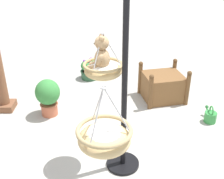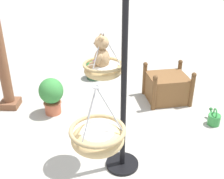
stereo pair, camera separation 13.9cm
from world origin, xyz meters
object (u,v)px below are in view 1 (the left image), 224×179
(hanging_basket_with_teddy, at_px, (103,69))
(wooden_planter_box, at_px, (163,86))
(hanging_basket_left_high, at_px, (104,138))
(potted_plant_bushy_green, at_px, (90,69))
(watering_can, at_px, (210,116))
(potted_plant_flowering_red, at_px, (48,96))
(teddy_bear, at_px, (101,55))
(display_pole_central, at_px, (124,118))

(hanging_basket_with_teddy, xyz_separation_m, wooden_planter_box, (1.70, -1.08, -1.06))
(hanging_basket_left_high, height_order, potted_plant_bushy_green, hanging_basket_left_high)
(hanging_basket_left_high, xyz_separation_m, watering_can, (2.08, -1.73, -1.13))
(wooden_planter_box, relative_size, potted_plant_bushy_green, 1.96)
(hanging_basket_left_high, distance_m, potted_plant_flowering_red, 2.68)
(hanging_basket_with_teddy, relative_size, watering_can, 1.57)
(teddy_bear, relative_size, wooden_planter_box, 0.47)
(potted_plant_flowering_red, xyz_separation_m, watering_can, (-0.25, -2.74, -0.27))
(hanging_basket_left_high, relative_size, potted_plant_flowering_red, 0.88)
(potted_plant_bushy_green, bearing_deg, potted_plant_flowering_red, 158.23)
(hanging_basket_with_teddy, height_order, hanging_basket_left_high, hanging_basket_with_teddy)
(teddy_bear, relative_size, potted_plant_flowering_red, 0.64)
(hanging_basket_with_teddy, distance_m, hanging_basket_left_high, 1.19)
(teddy_bear, bearing_deg, potted_plant_bushy_green, 7.56)
(display_pole_central, distance_m, potted_plant_flowering_red, 1.82)
(potted_plant_flowering_red, bearing_deg, hanging_basket_with_teddy, -139.17)
(display_pole_central, relative_size, hanging_basket_with_teddy, 4.39)
(hanging_basket_with_teddy, distance_m, potted_plant_flowering_red, 1.79)
(display_pole_central, xyz_separation_m, watering_can, (1.04, -1.51, -0.64))
(potted_plant_flowering_red, height_order, potted_plant_bushy_green, potted_plant_flowering_red)
(teddy_bear, bearing_deg, hanging_basket_left_high, -177.28)
(watering_can, bearing_deg, hanging_basket_with_teddy, 116.85)
(hanging_basket_with_teddy, bearing_deg, wooden_planter_box, -32.48)
(wooden_planter_box, relative_size, potted_plant_flowering_red, 1.37)
(potted_plant_flowering_red, bearing_deg, teddy_bear, -139.80)
(teddy_bear, relative_size, watering_can, 1.21)
(display_pole_central, bearing_deg, watering_can, -55.43)
(teddy_bear, bearing_deg, potted_plant_flowering_red, 40.20)
(hanging_basket_with_teddy, relative_size, wooden_planter_box, 0.60)
(hanging_basket_left_high, xyz_separation_m, potted_plant_flowering_red, (2.32, 1.02, -0.86))
(teddy_bear, height_order, potted_plant_flowering_red, teddy_bear)
(hanging_basket_with_teddy, bearing_deg, teddy_bear, 90.00)
(watering_can, bearing_deg, display_pole_central, 124.57)
(wooden_planter_box, bearing_deg, display_pole_central, 155.77)
(potted_plant_flowering_red, bearing_deg, display_pole_central, -136.25)
(hanging_basket_with_teddy, bearing_deg, display_pole_central, -120.96)
(teddy_bear, height_order, potted_plant_bushy_green, teddy_bear)
(wooden_planter_box, bearing_deg, hanging_basket_with_teddy, 147.52)
(wooden_planter_box, distance_m, potted_plant_bushy_green, 1.75)
(display_pole_central, height_order, watering_can, display_pole_central)
(teddy_bear, bearing_deg, hanging_basket_with_teddy, -90.00)
(hanging_basket_left_high, relative_size, watering_can, 1.68)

